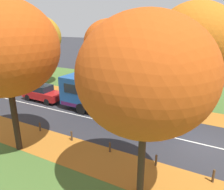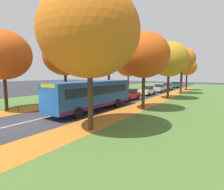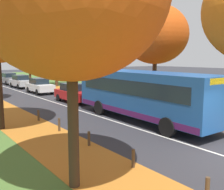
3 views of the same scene
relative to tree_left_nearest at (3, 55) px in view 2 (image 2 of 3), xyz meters
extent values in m
plane|color=#2D2D33|center=(5.85, -1.90, -5.58)|extent=(160.00, 160.00, 0.00)
cube|color=#476B2D|center=(-3.35, 18.10, -5.57)|extent=(12.00, 90.00, 0.01)
cube|color=#B26B23|center=(1.25, 12.10, -5.57)|extent=(2.80, 60.00, 0.00)
cube|color=#476B2D|center=(15.05, 18.10, -5.57)|extent=(12.00, 90.00, 0.01)
cube|color=#B26B23|center=(10.45, 12.10, -5.57)|extent=(2.80, 60.00, 0.00)
cube|color=silver|center=(5.85, 18.10, -5.57)|extent=(0.12, 80.00, 0.01)
cylinder|color=#382619|center=(0.00, 0.00, -3.80)|extent=(0.32, 0.32, 3.55)
ellipsoid|color=#C64C14|center=(0.00, 0.00, 0.01)|extent=(5.42, 5.42, 4.88)
cylinder|color=black|center=(-0.03, 8.00, -3.59)|extent=(0.36, 0.36, 3.98)
ellipsoid|color=#C64C14|center=(-0.03, 8.00, 0.62)|extent=(5.91, 5.91, 5.32)
cylinder|color=#422D1E|center=(0.57, 17.87, -2.97)|extent=(0.47, 0.47, 5.22)
ellipsoid|color=#B27F1E|center=(0.57, 17.87, 1.34)|extent=(4.53, 4.53, 4.08)
cylinder|color=#422D1E|center=(0.25, 26.14, -3.77)|extent=(0.33, 0.33, 3.61)
ellipsoid|color=#C64C14|center=(0.25, 26.14, 0.19)|extent=(5.75, 5.75, 5.17)
cylinder|color=#422D1E|center=(0.01, 35.41, -3.02)|extent=(0.46, 0.46, 5.12)
ellipsoid|color=#C64C14|center=(0.01, 35.41, 1.51)|extent=(5.26, 5.26, 4.74)
cylinder|color=#422D1E|center=(11.28, -0.14, -3.63)|extent=(0.35, 0.35, 3.90)
ellipsoid|color=orange|center=(11.28, -0.14, 0.71)|extent=(6.36, 6.36, 5.73)
cylinder|color=#422D1E|center=(11.60, 7.90, -3.73)|extent=(0.33, 0.33, 3.69)
ellipsoid|color=#C64C14|center=(11.60, 7.90, 0.01)|extent=(5.07, 5.07, 4.57)
cylinder|color=#382619|center=(11.47, 17.54, -3.70)|extent=(0.34, 0.34, 3.75)
ellipsoid|color=#B27F1E|center=(11.47, 17.54, 0.29)|extent=(5.63, 5.63, 5.06)
cylinder|color=#422D1E|center=(11.64, 25.82, -3.20)|extent=(0.43, 0.43, 4.76)
ellipsoid|color=orange|center=(11.64, 25.82, 0.93)|extent=(4.68, 4.68, 4.21)
cylinder|color=#382619|center=(11.08, 34.22, -3.70)|extent=(0.34, 0.34, 3.76)
ellipsoid|color=orange|center=(11.08, 34.22, -0.26)|extent=(4.14, 4.14, 3.72)
cylinder|color=#4C3823|center=(2.30, -0.05, -5.25)|extent=(0.12, 0.12, 0.66)
cylinder|color=#4C3823|center=(2.28, 2.82, -5.26)|extent=(0.12, 0.12, 0.64)
cylinder|color=#4C3823|center=(2.26, 5.70, -5.23)|extent=(0.12, 0.12, 0.70)
cylinder|color=#4C3823|center=(2.28, 8.57, -5.25)|extent=(0.12, 0.12, 0.66)
cube|color=#1E5199|center=(7.33, 4.85, -3.85)|extent=(2.81, 10.47, 2.50)
cube|color=#19232D|center=(7.18, -0.29, -3.50)|extent=(2.30, 0.17, 1.30)
cube|color=#19232D|center=(7.33, 4.85, -3.45)|extent=(2.81, 9.22, 0.80)
cube|color=#4C1951|center=(7.33, 4.85, -4.92)|extent=(2.82, 10.26, 0.32)
cube|color=yellow|center=(7.18, -0.31, -2.78)|extent=(1.75, 0.13, 0.28)
cylinder|color=black|center=(8.42, 1.59, -5.10)|extent=(0.33, 0.97, 0.96)
cylinder|color=black|center=(6.05, 1.66, -5.10)|extent=(0.33, 0.97, 0.96)
cylinder|color=black|center=(8.60, 7.67, -5.10)|extent=(0.33, 0.97, 0.96)
cylinder|color=black|center=(6.23, 7.74, -5.10)|extent=(0.33, 0.97, 0.96)
cube|color=#B21919|center=(7.20, 13.10, -4.91)|extent=(1.78, 4.23, 0.70)
cube|color=#19232D|center=(7.20, 13.25, -4.26)|extent=(1.48, 2.04, 0.60)
cylinder|color=black|center=(7.95, 11.79, -5.26)|extent=(0.23, 0.64, 0.64)
cylinder|color=black|center=(6.39, 11.82, -5.26)|extent=(0.23, 0.64, 0.64)
cylinder|color=black|center=(8.00, 14.39, -5.26)|extent=(0.23, 0.64, 0.64)
cylinder|color=black|center=(6.44, 14.42, -5.26)|extent=(0.23, 0.64, 0.64)
cube|color=silver|center=(7.09, 20.35, -4.91)|extent=(1.72, 4.21, 0.70)
cube|color=#19232D|center=(7.09, 20.50, -4.26)|extent=(1.45, 2.02, 0.60)
cylinder|color=black|center=(7.88, 19.05, -5.26)|extent=(0.22, 0.64, 0.64)
cylinder|color=black|center=(6.32, 19.04, -5.26)|extent=(0.22, 0.64, 0.64)
cylinder|color=black|center=(7.87, 21.65, -5.26)|extent=(0.22, 0.64, 0.64)
cylinder|color=black|center=(6.31, 21.65, -5.26)|extent=(0.22, 0.64, 0.64)
cube|color=#B7BABF|center=(7.19, 26.77, -4.91)|extent=(1.83, 4.25, 0.70)
cube|color=#19232D|center=(7.19, 26.92, -4.26)|extent=(1.51, 2.06, 0.60)
cylinder|color=black|center=(8.01, 25.49, -5.26)|extent=(0.24, 0.65, 0.64)
cylinder|color=black|center=(6.45, 25.44, -5.26)|extent=(0.24, 0.65, 0.64)
cylinder|color=black|center=(7.93, 28.10, -5.26)|extent=(0.24, 0.65, 0.64)
cylinder|color=black|center=(6.37, 28.05, -5.26)|extent=(0.24, 0.65, 0.64)
cube|color=slate|center=(7.32, 32.30, -4.91)|extent=(1.77, 4.23, 0.70)
cube|color=#19232D|center=(7.32, 32.45, -4.26)|extent=(1.48, 2.04, 0.60)
cylinder|color=black|center=(8.13, 31.02, -5.26)|extent=(0.23, 0.64, 0.64)
cylinder|color=black|center=(6.56, 30.99, -5.26)|extent=(0.23, 0.64, 0.64)
cylinder|color=black|center=(8.08, 33.62, -5.26)|extent=(0.23, 0.64, 0.64)
cylinder|color=black|center=(6.52, 33.59, -5.26)|extent=(0.23, 0.64, 0.64)
cube|color=#1E6038|center=(7.38, 40.10, -4.91)|extent=(1.82, 4.25, 0.70)
cube|color=#19232D|center=(7.39, 40.25, -4.26)|extent=(1.50, 2.06, 0.60)
cylinder|color=black|center=(8.13, 38.78, -5.26)|extent=(0.24, 0.65, 0.64)
cylinder|color=black|center=(6.56, 38.82, -5.26)|extent=(0.24, 0.65, 0.64)
cylinder|color=black|center=(8.20, 41.38, -5.26)|extent=(0.24, 0.65, 0.64)
cylinder|color=black|center=(6.64, 41.43, -5.26)|extent=(0.24, 0.65, 0.64)
camera|label=1|loc=(-7.82, -2.68, 1.95)|focal=35.00mm
camera|label=2|loc=(18.64, -8.86, -1.88)|focal=28.00mm
camera|label=3|loc=(-3.55, -6.54, -1.76)|focal=42.00mm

